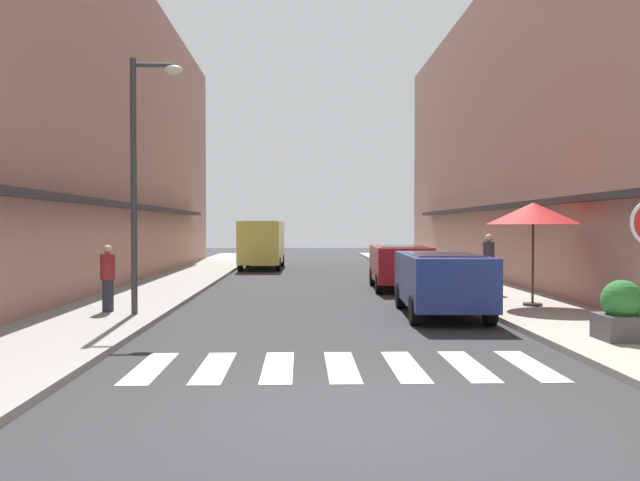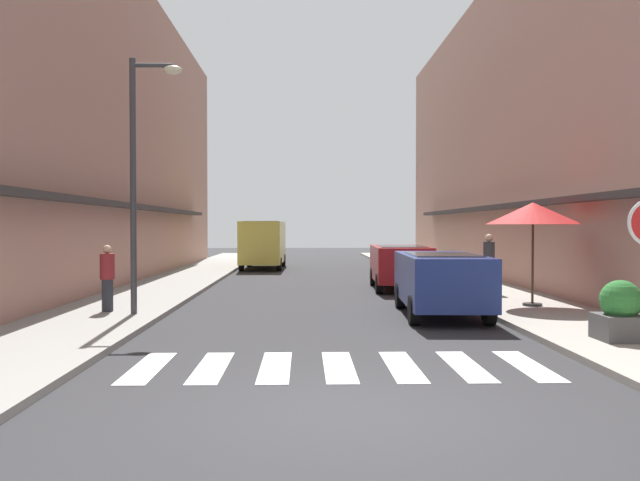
% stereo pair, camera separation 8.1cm
% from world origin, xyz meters
% --- Properties ---
extents(ground_plane, '(83.18, 83.18, 0.00)m').
position_xyz_m(ground_plane, '(0.00, 15.12, 0.00)').
color(ground_plane, '#2B2B2D').
extents(sidewalk_left, '(2.87, 52.93, 0.12)m').
position_xyz_m(sidewalk_left, '(-5.18, 15.12, 0.06)').
color(sidewalk_left, gray).
rests_on(sidewalk_left, ground_plane).
extents(sidewalk_right, '(2.87, 52.93, 0.12)m').
position_xyz_m(sidewalk_right, '(5.18, 15.12, 0.06)').
color(sidewalk_right, '#9E998E').
rests_on(sidewalk_right, ground_plane).
extents(building_row_left, '(5.50, 36.03, 11.53)m').
position_xyz_m(building_row_left, '(-9.11, 16.01, 5.76)').
color(building_row_left, '#A87A6B').
rests_on(building_row_left, ground_plane).
extents(building_row_right, '(5.50, 36.03, 11.59)m').
position_xyz_m(building_row_right, '(9.11, 16.01, 5.79)').
color(building_row_right, '#A87A6B').
rests_on(building_row_right, ground_plane).
extents(crosswalk, '(6.15, 2.20, 0.01)m').
position_xyz_m(crosswalk, '(-0.00, 2.42, 0.01)').
color(crosswalk, silver).
rests_on(crosswalk, ground_plane).
extents(parked_car_near, '(1.97, 4.52, 1.47)m').
position_xyz_m(parked_car_near, '(2.69, 7.90, 0.92)').
color(parked_car_near, navy).
rests_on(parked_car_near, ground_plane).
extents(parked_car_mid, '(1.95, 4.27, 1.47)m').
position_xyz_m(parked_car_mid, '(2.69, 14.32, 0.92)').
color(parked_car_mid, maroon).
rests_on(parked_car_mid, ground_plane).
extents(delivery_van, '(2.10, 5.44, 2.37)m').
position_xyz_m(delivery_van, '(-2.54, 25.22, 1.41)').
color(delivery_van, '#D8CC4C').
rests_on(delivery_van, ground_plane).
extents(street_lamp, '(1.19, 0.28, 5.78)m').
position_xyz_m(street_lamp, '(-4.21, 7.58, 3.62)').
color(street_lamp, '#38383D').
rests_on(street_lamp, sidewalk_left).
extents(cafe_umbrella, '(2.33, 2.33, 2.59)m').
position_xyz_m(cafe_umbrella, '(5.21, 8.87, 2.42)').
color(cafe_umbrella, '#262626').
rests_on(cafe_umbrella, sidewalk_right).
extents(planter_corner, '(0.79, 0.79, 1.06)m').
position_xyz_m(planter_corner, '(5.01, 3.92, 0.61)').
color(planter_corner, '#4C4C4C').
rests_on(planter_corner, sidewalk_right).
extents(pedestrian_walking_near, '(0.34, 0.34, 1.55)m').
position_xyz_m(pedestrian_walking_near, '(-5.12, 8.03, 0.93)').
color(pedestrian_walking_near, '#282B33').
rests_on(pedestrian_walking_near, sidewalk_left).
extents(pedestrian_walking_far, '(0.34, 0.34, 1.76)m').
position_xyz_m(pedestrian_walking_far, '(4.99, 11.92, 1.05)').
color(pedestrian_walking_far, '#282B33').
rests_on(pedestrian_walking_far, sidewalk_right).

